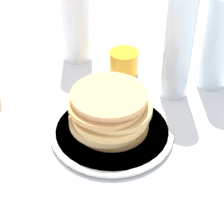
# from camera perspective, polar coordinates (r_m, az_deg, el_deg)

# --- Properties ---
(ground_plane) EXTENTS (4.00, 4.00, 0.00)m
(ground_plane) POSITION_cam_1_polar(r_m,az_deg,el_deg) (0.75, -0.81, -3.31)
(ground_plane) COLOR white
(plate) EXTENTS (0.24, 0.24, 0.01)m
(plate) POSITION_cam_1_polar(r_m,az_deg,el_deg) (0.75, 0.00, -2.80)
(plate) COLOR silver
(plate) RESTS_ON ground_plane
(pancake_stack) EXTENTS (0.16, 0.16, 0.08)m
(pancake_stack) POSITION_cam_1_polar(r_m,az_deg,el_deg) (0.72, -0.23, -0.05)
(pancake_stack) COLOR #C38A45
(pancake_stack) RESTS_ON plate
(juice_glass) EXTENTS (0.07, 0.07, 0.06)m
(juice_glass) POSITION_cam_1_polar(r_m,az_deg,el_deg) (0.91, 1.83, 7.52)
(juice_glass) COLOR orange
(juice_glass) RESTS_ON ground_plane
(water_bottle_near) EXTENTS (0.08, 0.08, 0.22)m
(water_bottle_near) POSITION_cam_1_polar(r_m,az_deg,el_deg) (0.94, -5.54, 13.83)
(water_bottle_near) COLOR white
(water_bottle_near) RESTS_ON ground_plane
(water_bottle_mid) EXTENTS (0.06, 0.06, 0.25)m
(water_bottle_mid) POSITION_cam_1_polar(r_m,az_deg,el_deg) (0.80, 10.03, 9.77)
(water_bottle_mid) COLOR silver
(water_bottle_mid) RESTS_ON ground_plane
(water_bottle_far) EXTENTS (0.07, 0.07, 0.23)m
(water_bottle_far) POSITION_cam_1_polar(r_m,az_deg,el_deg) (0.86, 15.70, 10.26)
(water_bottle_far) COLOR silver
(water_bottle_far) RESTS_ON ground_plane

